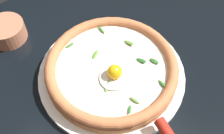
% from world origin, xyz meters
% --- Properties ---
extents(ground_plane, '(2.40, 2.40, 0.03)m').
position_xyz_m(ground_plane, '(0.00, 0.00, -0.01)').
color(ground_plane, black).
rests_on(ground_plane, ground).
extents(pizza_plate, '(0.33, 0.33, 0.01)m').
position_xyz_m(pizza_plate, '(0.00, -0.02, 0.01)').
color(pizza_plate, white).
rests_on(pizza_plate, ground).
extents(pizza, '(0.29, 0.29, 0.05)m').
position_xyz_m(pizza, '(0.00, -0.02, 0.03)').
color(pizza, '#C07542').
rests_on(pizza, pizza_plate).
extents(side_bowl, '(0.09, 0.09, 0.04)m').
position_xyz_m(side_bowl, '(-0.08, 0.25, 0.02)').
color(side_bowl, '#BB7454').
rests_on(side_bowl, ground).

